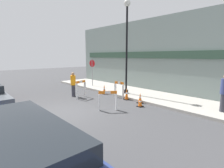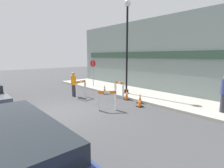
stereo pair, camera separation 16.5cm
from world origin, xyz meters
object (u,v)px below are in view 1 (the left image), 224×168
(stop_sign, at_px, (92,69))
(person_pedestrian, at_px, (224,92))
(person_worker, at_px, (73,84))
(streetlamp_post, at_px, (127,36))

(stop_sign, height_order, person_pedestrian, stop_sign)
(person_worker, bearing_deg, streetlamp_post, 34.35)
(person_worker, xyz_separation_m, person_pedestrian, (7.98, 3.33, 0.21))
(streetlamp_post, distance_m, person_pedestrian, 6.56)
(streetlamp_post, bearing_deg, person_worker, -126.26)
(stop_sign, bearing_deg, streetlamp_post, 166.98)
(streetlamp_post, relative_size, person_pedestrian, 3.51)
(stop_sign, bearing_deg, person_worker, 110.63)
(streetlamp_post, xyz_separation_m, stop_sign, (-4.07, 0.04, -2.41))
(streetlamp_post, relative_size, stop_sign, 2.75)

